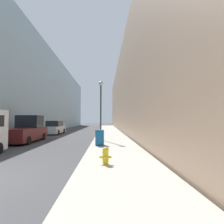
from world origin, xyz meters
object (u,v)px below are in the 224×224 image
(lamppost, at_px, (101,102))
(trash_bin, at_px, (100,137))
(parked_sedan_near, at_px, (55,128))
(fire_hydrant, at_px, (106,155))
(pickup_truck, at_px, (26,131))

(lamppost, bearing_deg, trash_bin, -89.59)
(lamppost, relative_size, parked_sedan_near, 1.08)
(parked_sedan_near, bearing_deg, fire_hydrant, -67.68)
(trash_bin, relative_size, lamppost, 0.20)
(trash_bin, height_order, pickup_truck, pickup_truck)
(lamppost, height_order, pickup_truck, lamppost)
(lamppost, bearing_deg, pickup_truck, -179.54)
(lamppost, bearing_deg, fire_hydrant, -87.10)
(lamppost, distance_m, parked_sedan_near, 10.44)
(fire_hydrant, xyz_separation_m, parked_sedan_near, (-6.66, 16.21, 0.30))
(fire_hydrant, distance_m, parked_sedan_near, 17.53)
(lamppost, distance_m, pickup_truck, 6.77)
(lamppost, xyz_separation_m, pickup_truck, (-6.31, -0.05, -2.46))
(lamppost, height_order, parked_sedan_near, lamppost)
(pickup_truck, bearing_deg, fire_hydrant, -50.64)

